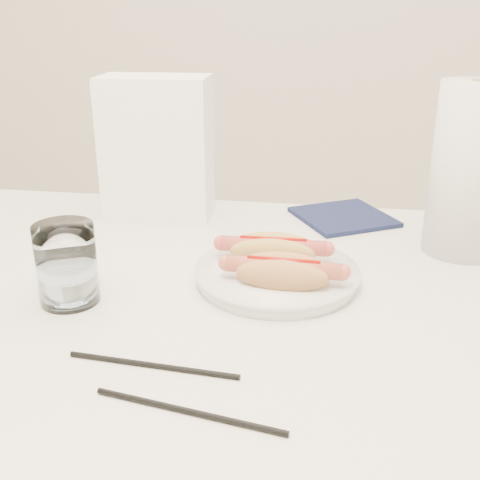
# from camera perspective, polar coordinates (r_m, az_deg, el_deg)

# --- Properties ---
(table) EXTENTS (1.20, 0.80, 0.75)m
(table) POSITION_cam_1_polar(r_m,az_deg,el_deg) (0.86, -2.73, -8.42)
(table) COLOR silver
(table) RESTS_ON ground
(plate) EXTENTS (0.30, 0.30, 0.02)m
(plate) POSITION_cam_1_polar(r_m,az_deg,el_deg) (0.85, 3.57, -3.52)
(plate) COLOR white
(plate) RESTS_ON table
(hotdog_left) EXTENTS (0.15, 0.06, 0.04)m
(hotdog_left) POSITION_cam_1_polar(r_m,az_deg,el_deg) (0.86, 3.22, -0.97)
(hotdog_left) COLOR tan
(hotdog_left) RESTS_ON plate
(hotdog_right) EXTENTS (0.16, 0.06, 0.04)m
(hotdog_right) POSITION_cam_1_polar(r_m,az_deg,el_deg) (0.79, 4.20, -3.09)
(hotdog_right) COLOR #BD8549
(hotdog_right) RESTS_ON plate
(water_glass) EXTENTS (0.08, 0.08, 0.11)m
(water_glass) POSITION_cam_1_polar(r_m,az_deg,el_deg) (0.81, -16.38, -2.23)
(water_glass) COLOR silver
(water_glass) RESTS_ON table
(chopstick_near) EXTENTS (0.20, 0.02, 0.01)m
(chopstick_near) POSITION_cam_1_polar(r_m,az_deg,el_deg) (0.67, -8.39, -11.86)
(chopstick_near) COLOR black
(chopstick_near) RESTS_ON table
(chopstick_far) EXTENTS (0.20, 0.04, 0.01)m
(chopstick_far) POSITION_cam_1_polar(r_m,az_deg,el_deg) (0.60, -4.97, -16.14)
(chopstick_far) COLOR black
(chopstick_far) RESTS_ON table
(napkin_box) EXTENTS (0.20, 0.12, 0.26)m
(napkin_box) POSITION_cam_1_polar(r_m,az_deg,el_deg) (1.09, -7.99, 8.74)
(napkin_box) COLOR white
(napkin_box) RESTS_ON table
(navy_napkin) EXTENTS (0.21, 0.21, 0.01)m
(navy_napkin) POSITION_cam_1_polar(r_m,az_deg,el_deg) (1.11, 9.94, 2.21)
(navy_napkin) COLOR #121938
(navy_napkin) RESTS_ON table
(paper_towel_roll) EXTENTS (0.15, 0.15, 0.27)m
(paper_towel_roll) POSITION_cam_1_polar(r_m,az_deg,el_deg) (0.98, 21.34, 6.29)
(paper_towel_roll) COLOR silver
(paper_towel_roll) RESTS_ON table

